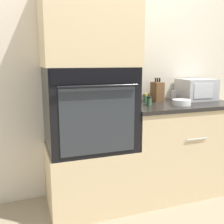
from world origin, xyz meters
TOP-DOWN VIEW (x-y plane):
  - ground_plane at (0.00, 0.00)m, footprint 12.00×12.00m
  - wall_back at (0.00, 0.63)m, footprint 8.00×0.05m
  - oven_cabinet_base at (-0.39, 0.30)m, footprint 0.78×0.60m
  - wall_oven at (-0.39, 0.30)m, footprint 0.75×0.64m
  - oven_cabinet_upper at (-0.39, 0.30)m, footprint 0.78×0.60m
  - counter_unit at (0.55, 0.30)m, footprint 1.12×0.63m
  - microwave at (0.85, 0.44)m, footprint 0.37×0.30m
  - knife_block at (0.40, 0.49)m, footprint 0.10×0.14m
  - bowl at (0.50, 0.19)m, footprint 0.18×0.18m
  - condiment_jar_near at (0.15, 0.51)m, footprint 0.06×0.06m
  - condiment_jar_mid at (0.20, 0.28)m, footprint 0.05×0.05m
  - condiment_jar_far at (0.26, 0.48)m, footprint 0.05×0.05m
  - condiment_jar_back at (0.61, 0.50)m, footprint 0.05×0.05m

SIDE VIEW (x-z plane):
  - ground_plane at x=0.00m, z-range 0.00..0.00m
  - oven_cabinet_base at x=-0.39m, z-range 0.00..0.58m
  - counter_unit at x=0.55m, z-range 0.00..0.94m
  - wall_oven at x=-0.39m, z-range 0.58..1.30m
  - bowl at x=0.50m, z-range 0.94..0.99m
  - condiment_jar_mid at x=0.20m, z-range 0.94..1.02m
  - condiment_jar_far at x=0.26m, z-range 0.94..1.03m
  - condiment_jar_near at x=0.15m, z-range 0.94..1.03m
  - condiment_jar_back at x=0.61m, z-range 0.94..1.04m
  - knife_block at x=0.40m, z-range 0.92..1.16m
  - microwave at x=0.85m, z-range 0.94..1.16m
  - wall_back at x=0.00m, z-range 0.00..2.50m
  - oven_cabinet_upper at x=-0.39m, z-range 1.30..2.03m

